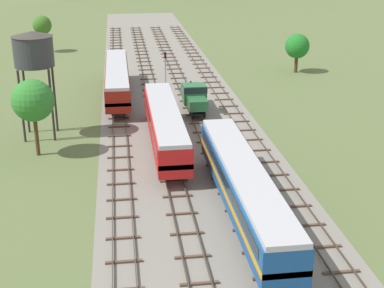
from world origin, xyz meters
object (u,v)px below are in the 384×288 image
shunter_loco_centre_left_mid (194,95)px  signal_post_nearest (165,64)px  passenger_coach_centre_left_nearest (244,185)px  diesel_railcar_left_near (165,124)px  passenger_coach_far_left_midfar (117,77)px  water_tower (33,50)px

shunter_loco_centre_left_mid → signal_post_nearest: signal_post_nearest is taller
passenger_coach_centre_left_nearest → shunter_loco_centre_left_mid: bearing=90.0°
signal_post_nearest → passenger_coach_centre_left_nearest: bearing=-86.7°
passenger_coach_centre_left_nearest → diesel_railcar_left_near: (-4.48, 14.81, -0.02)m
passenger_coach_centre_left_nearest → passenger_coach_far_left_midfar: bearing=104.7°
passenger_coach_centre_left_nearest → signal_post_nearest: signal_post_nearest is taller
signal_post_nearest → diesel_railcar_left_near: bearing=-95.2°
diesel_railcar_left_near → passenger_coach_centre_left_nearest: bearing=-73.2°
passenger_coach_centre_left_nearest → water_tower: bearing=130.2°
signal_post_nearest → passenger_coach_far_left_midfar: bearing=-142.3°
shunter_loco_centre_left_mid → passenger_coach_far_left_midfar: 11.74m
diesel_railcar_left_near → shunter_loco_centre_left_mid: 12.63m
passenger_coach_centre_left_nearest → water_tower: size_ratio=2.01×
passenger_coach_centre_left_nearest → passenger_coach_far_left_midfar: 35.32m
passenger_coach_far_left_midfar → water_tower: 17.42m
diesel_railcar_left_near → shunter_loco_centre_left_mid: (4.48, 11.80, -0.59)m
passenger_coach_centre_left_nearest → passenger_coach_far_left_midfar: (-8.96, 34.17, 0.00)m
diesel_railcar_left_near → passenger_coach_far_left_midfar: size_ratio=0.93×
diesel_railcar_left_near → water_tower: 15.08m
passenger_coach_far_left_midfar → water_tower: bearing=-119.9°
passenger_coach_centre_left_nearest → water_tower: (-17.03, 20.14, 6.45)m
diesel_railcar_left_near → passenger_coach_far_left_midfar: bearing=103.0°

